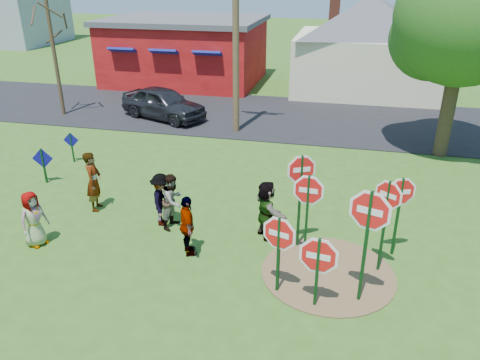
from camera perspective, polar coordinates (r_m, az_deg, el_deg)
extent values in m
plane|color=#325518|center=(13.28, -8.92, -6.16)|extent=(120.00, 120.00, 0.00)
cube|color=black|center=(23.46, 1.29, 7.97)|extent=(120.00, 7.50, 0.04)
cylinder|color=brown|center=(11.65, 10.66, -11.06)|extent=(3.20, 3.20, 0.03)
cube|color=maroon|center=(30.63, -6.57, 15.17)|extent=(9.00, 7.00, 3.60)
cube|color=#4C4C51|center=(30.38, -6.75, 18.80)|extent=(9.40, 7.40, 0.30)
cube|color=navy|center=(28.23, -14.07, 15.06)|extent=(1.60, 0.78, 0.45)
cube|color=navy|center=(27.21, -9.17, 15.13)|extent=(1.60, 0.78, 0.45)
cube|color=navy|center=(26.39, -3.94, 15.09)|extent=(1.60, 0.78, 0.45)
cube|color=beige|center=(29.00, 15.09, 13.59)|extent=(8.00, 7.00, 3.20)
cube|color=brown|center=(27.63, 11.46, 19.72)|extent=(0.55, 0.55, 1.40)
cube|color=brown|center=(29.75, 19.78, 19.15)|extent=(0.55, 0.55, 1.40)
cube|color=#0F3A18|center=(10.42, 4.70, -9.18)|extent=(0.08, 0.09, 1.89)
cylinder|color=white|center=(10.12, 4.81, -6.54)|extent=(1.02, 0.34, 1.07)
cylinder|color=red|center=(10.12, 4.81, -6.54)|extent=(0.88, 0.30, 0.92)
cube|color=white|center=(10.12, 4.81, -6.54)|extent=(0.45, 0.15, 0.13)
cube|color=#0F3A18|center=(11.93, 7.27, -2.75)|extent=(0.08, 0.08, 2.56)
cylinder|color=white|center=(11.55, 7.51, 1.29)|extent=(0.91, 0.46, 1.01)
cylinder|color=red|center=(11.55, 7.51, 1.29)|extent=(0.79, 0.40, 0.87)
cube|color=white|center=(11.55, 7.51, 1.29)|extent=(0.40, 0.20, 0.13)
cylinder|color=gold|center=(11.55, 7.51, 1.29)|extent=(0.91, 0.45, 1.01)
cube|color=#0F3A18|center=(11.42, 17.12, -5.61)|extent=(0.07, 0.08, 2.38)
cylinder|color=white|center=(11.03, 17.66, -1.75)|extent=(0.77, 0.53, 0.92)
cylinder|color=red|center=(11.03, 17.66, -1.75)|extent=(0.67, 0.46, 0.80)
cube|color=white|center=(11.03, 17.66, -1.75)|extent=(0.34, 0.23, 0.11)
cube|color=#0F3A18|center=(12.24, 18.62, -4.34)|extent=(0.07, 0.08, 2.13)
cylinder|color=white|center=(11.93, 19.07, -1.36)|extent=(0.94, 0.34, 0.99)
cylinder|color=red|center=(11.93, 19.07, -1.36)|extent=(0.81, 0.30, 0.85)
cube|color=white|center=(11.93, 19.07, -1.36)|extent=(0.41, 0.15, 0.12)
cylinder|color=gold|center=(11.93, 19.07, -1.36)|extent=(0.93, 0.34, 0.99)
cube|color=#0F3A18|center=(10.16, 9.38, -11.13)|extent=(0.07, 0.08, 1.69)
cylinder|color=white|center=(9.92, 9.55, -9.12)|extent=(1.14, 0.17, 1.14)
cylinder|color=red|center=(9.92, 9.55, -9.12)|extent=(0.98, 0.15, 0.99)
cube|color=white|center=(9.92, 9.55, -9.12)|extent=(0.50, 0.07, 0.14)
cube|color=#0F3A18|center=(10.24, 15.00, -8.09)|extent=(0.08, 0.10, 2.67)
cylinder|color=white|center=(9.80, 15.57, -3.63)|extent=(1.14, 0.39, 1.20)
cylinder|color=red|center=(9.80, 15.57, -3.63)|extent=(0.99, 0.34, 1.03)
cube|color=white|center=(9.80, 15.57, -3.63)|extent=(0.50, 0.17, 0.15)
cylinder|color=gold|center=(9.80, 15.57, -3.63)|extent=(1.14, 0.38, 1.20)
cube|color=#0F3A18|center=(11.40, 8.11, -4.85)|extent=(0.06, 0.07, 2.33)
cylinder|color=white|center=(11.04, 8.35, -1.23)|extent=(1.00, 0.12, 1.01)
cylinder|color=red|center=(11.04, 8.35, -1.23)|extent=(0.87, 0.11, 0.87)
cube|color=white|center=(11.04, 8.35, -1.23)|extent=(0.44, 0.05, 0.13)
cube|color=#0F3A18|center=(17.07, -22.79, 1.59)|extent=(0.07, 0.08, 1.22)
cube|color=#0E0B6A|center=(16.98, -22.94, 2.44)|extent=(0.70, 0.15, 0.71)
cube|color=#0F3A18|center=(18.56, -19.78, 3.74)|extent=(0.05, 0.06, 1.15)
cube|color=#0E0B6A|center=(18.47, -19.91, 4.60)|extent=(0.58, 0.09, 0.59)
imported|color=#3A4288|center=(13.28, -23.88, -4.36)|extent=(0.70, 0.87, 1.53)
imported|color=#297560|center=(14.54, -17.41, -0.15)|extent=(0.57, 0.75, 1.84)
imported|color=brown|center=(13.13, -8.15, -2.52)|extent=(0.76, 0.89, 1.59)
imported|color=#35363A|center=(13.29, -9.56, -2.38)|extent=(0.78, 1.10, 1.55)
imported|color=#4F2E5A|center=(11.81, -6.43, -5.62)|extent=(0.80, 1.03, 1.63)
imported|color=#1E5528|center=(12.49, 3.24, -3.65)|extent=(1.29, 1.52, 1.65)
imported|color=#2B2A2F|center=(22.94, -9.34, 9.25)|extent=(4.72, 3.27, 1.49)
cylinder|color=#4C3823|center=(20.05, -0.52, 18.02)|extent=(0.28, 0.28, 8.87)
cylinder|color=#382819|center=(19.38, 24.12, 8.54)|extent=(0.52, 0.52, 4.12)
sphere|color=#1C4412|center=(18.88, 25.79, 17.54)|extent=(4.87, 4.87, 4.87)
sphere|color=#1C4412|center=(19.55, 22.42, 15.74)|extent=(3.19, 3.19, 3.19)
cylinder|color=#382819|center=(24.49, -21.71, 14.15)|extent=(0.18, 0.18, 5.98)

